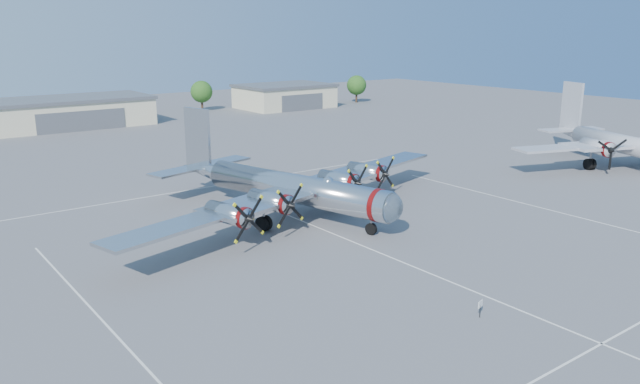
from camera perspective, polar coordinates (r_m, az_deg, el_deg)
ground at (r=53.15m, az=3.24°, el=-4.66°), size 260.00×260.00×0.00m
parking_lines at (r=51.90m, az=4.49°, el=-5.16°), size 60.00×50.08×0.01m
hangar_center at (r=125.33m, az=-21.90°, el=6.81°), size 28.60×14.60×5.40m
hangar_east at (r=145.39m, az=-3.24°, el=8.78°), size 20.60×14.60×5.40m
tree_east at (r=141.44m, az=-10.78°, el=9.00°), size 4.80×4.80×6.64m
tree_far_east at (r=155.73m, az=3.36°, el=9.72°), size 4.80×4.80×6.64m
main_bomber_b29 at (r=61.13m, az=-3.17°, el=-2.06°), size 48.76×39.09×9.46m
twin_engine_east at (r=91.94m, az=25.24°, el=2.23°), size 38.13×32.60×10.22m
info_placard at (r=40.91m, az=14.45°, el=-10.04°), size 0.58×0.21×1.13m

